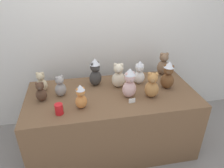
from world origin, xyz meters
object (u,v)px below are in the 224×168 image
(teddy_bear_snow, at_px, (139,73))
(teddy_bear_cream, at_px, (118,76))
(teddy_bear_cocoa, at_px, (41,92))
(party_cup_red, at_px, (59,109))
(teddy_bear_ginger, at_px, (81,97))
(teddy_bear_chestnut, at_px, (168,75))
(teddy_bear_caramel, at_px, (152,86))
(teddy_bear_ash, at_px, (60,87))
(teddy_bear_sand, at_px, (41,82))
(teddy_bear_charcoal, at_px, (95,73))
(teddy_bear_mocha, at_px, (163,64))
(display_table, at_px, (112,120))
(teddy_bear_blush, at_px, (130,83))

(teddy_bear_snow, bearing_deg, teddy_bear_cream, -150.07)
(teddy_bear_cocoa, bearing_deg, teddy_bear_snow, 5.58)
(party_cup_red, bearing_deg, teddy_bear_cocoa, 124.60)
(party_cup_red, bearing_deg, teddy_bear_ginger, 15.46)
(teddy_bear_chestnut, height_order, teddy_bear_caramel, teddy_bear_chestnut)
(teddy_bear_chestnut, bearing_deg, party_cup_red, -138.59)
(teddy_bear_chestnut, xyz_separation_m, party_cup_red, (-1.23, -0.28, -0.11))
(teddy_bear_caramel, bearing_deg, teddy_bear_snow, 115.90)
(teddy_bear_ginger, bearing_deg, teddy_bear_ash, 108.75)
(teddy_bear_sand, bearing_deg, teddy_bear_ginger, -36.10)
(teddy_bear_caramel, bearing_deg, teddy_bear_sand, -177.73)
(teddy_bear_chestnut, height_order, teddy_bear_sand, teddy_bear_chestnut)
(teddy_bear_cocoa, bearing_deg, teddy_bear_charcoal, 18.05)
(teddy_bear_ash, bearing_deg, teddy_bear_mocha, -14.33)
(teddy_bear_cocoa, relative_size, teddy_bear_mocha, 0.75)
(teddy_bear_ginger, bearing_deg, teddy_bear_chestnut, -5.67)
(display_table, relative_size, teddy_bear_cocoa, 8.47)
(teddy_bear_ginger, xyz_separation_m, teddy_bear_chestnut, (1.01, 0.22, 0.04))
(teddy_bear_charcoal, xyz_separation_m, party_cup_red, (-0.42, -0.51, -0.11))
(teddy_bear_caramel, relative_size, teddy_bear_snow, 1.00)
(teddy_bear_snow, bearing_deg, teddy_bear_ginger, -128.91)
(teddy_bear_mocha, relative_size, party_cup_red, 2.77)
(teddy_bear_sand, bearing_deg, teddy_bear_mocha, 14.90)
(display_table, xyz_separation_m, teddy_bear_charcoal, (-0.16, 0.23, 0.55))
(teddy_bear_charcoal, bearing_deg, teddy_bear_ash, 171.10)
(teddy_bear_charcoal, distance_m, teddy_bear_sand, 0.62)
(teddy_bear_chestnut, bearing_deg, teddy_bear_charcoal, -167.24)
(teddy_bear_cream, height_order, teddy_bear_snow, teddy_bear_cream)
(teddy_bear_sand, bearing_deg, teddy_bear_blush, -9.02)
(teddy_bear_charcoal, distance_m, party_cup_red, 0.67)
(teddy_bear_sand, bearing_deg, display_table, -5.57)
(teddy_bear_sand, height_order, teddy_bear_mocha, teddy_bear_mocha)
(teddy_bear_ginger, height_order, teddy_bear_sand, teddy_bear_ginger)
(teddy_bear_ginger, height_order, teddy_bear_chestnut, teddy_bear_chestnut)
(teddy_bear_ash, relative_size, teddy_bear_sand, 1.01)
(teddy_bear_snow, bearing_deg, teddy_bear_sand, -158.61)
(teddy_bear_sand, distance_m, teddy_bear_mocha, 1.55)
(teddy_bear_charcoal, height_order, teddy_bear_cocoa, teddy_bear_charcoal)
(teddy_bear_caramel, distance_m, teddy_bear_snow, 0.33)
(teddy_bear_snow, distance_m, party_cup_red, 1.05)
(teddy_bear_caramel, bearing_deg, teddy_bear_blush, -172.28)
(teddy_bear_cocoa, bearing_deg, teddy_bear_cream, 6.15)
(teddy_bear_ash, distance_m, teddy_bear_chestnut, 1.22)
(teddy_bear_ash, xyz_separation_m, teddy_bear_sand, (-0.21, 0.14, -0.00))
(teddy_bear_ginger, distance_m, teddy_bear_snow, 0.82)
(teddy_bear_blush, relative_size, teddy_bear_caramel, 1.15)
(teddy_bear_cocoa, distance_m, teddy_bear_cream, 0.88)
(teddy_bear_snow, xyz_separation_m, teddy_bear_mocha, (0.39, 0.19, -0.00))
(teddy_bear_charcoal, bearing_deg, display_table, -87.12)
(teddy_bear_cream, relative_size, party_cup_red, 2.77)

